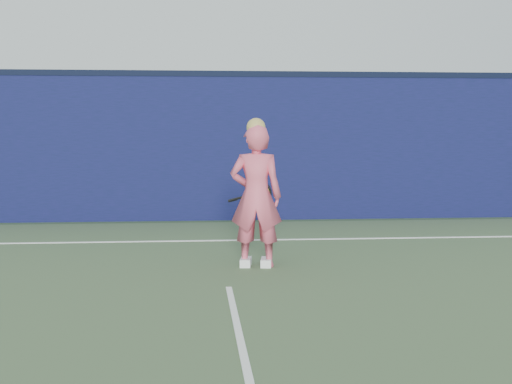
{
  "coord_description": "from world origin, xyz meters",
  "views": [
    {
      "loc": [
        -0.34,
        -6.1,
        1.62
      ],
      "look_at": [
        0.37,
        2.09,
        0.88
      ],
      "focal_mm": 50.0,
      "sensor_mm": 36.0,
      "label": 1
    }
  ],
  "objects": [
    {
      "name": "court_lines",
      "position": [
        0.0,
        -0.33,
        0.01
      ],
      "size": [
        11.0,
        12.04,
        0.01
      ],
      "color": "white",
      "rests_on": "court_surface"
    },
    {
      "name": "backstop_wall",
      "position": [
        0.0,
        6.5,
        1.25
      ],
      "size": [
        24.0,
        0.4,
        2.5
      ],
      "primitive_type": "cube",
      "color": "#0B1233",
      "rests_on": "ground"
    },
    {
      "name": "player",
      "position": [
        0.37,
        2.09,
        0.83
      ],
      "size": [
        0.65,
        0.48,
        1.73
      ],
      "rotation": [
        0.0,
        0.0,
        2.99
      ],
      "color": "#DA556D",
      "rests_on": "ground"
    },
    {
      "name": "racket",
      "position": [
        0.42,
        2.5,
        0.82
      ],
      "size": [
        0.53,
        0.22,
        0.3
      ],
      "rotation": [
        0.0,
        0.0,
        -0.43
      ],
      "color": "black",
      "rests_on": "ground"
    },
    {
      "name": "wall_cap",
      "position": [
        0.0,
        6.5,
        2.55
      ],
      "size": [
        24.0,
        0.42,
        0.1
      ],
      "primitive_type": "cube",
      "color": "black",
      "rests_on": "backstop_wall"
    },
    {
      "name": "ground",
      "position": [
        0.0,
        0.0,
        0.0
      ],
      "size": [
        80.0,
        80.0,
        0.0
      ],
      "primitive_type": "plane",
      "color": "#2F4228",
      "rests_on": "ground"
    }
  ]
}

